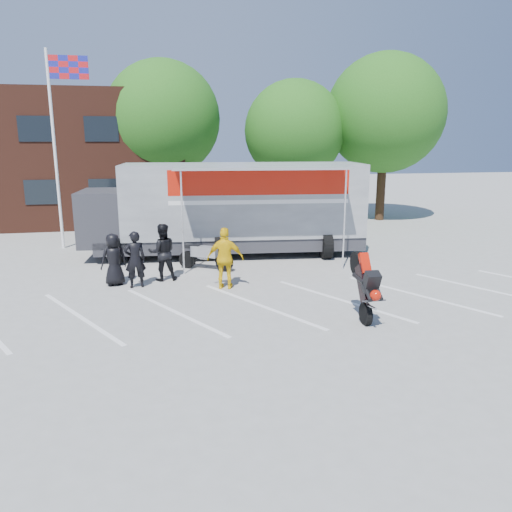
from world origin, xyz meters
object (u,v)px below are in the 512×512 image
object	(u,v)px
tree_mid	(294,131)
transporter_truck	(231,255)
tree_right	(385,114)
stunt_bike_rider	(356,316)
spectator_leather_c	(162,252)
spectator_leather_a	(114,260)
spectator_hivis	(225,258)
spectator_leather_b	(135,259)
tree_left	(163,119)
parked_motorcycle	(206,270)
flagpole	(59,126)

from	to	relation	value
tree_mid	transporter_truck	distance (m)	10.22
tree_right	tree_mid	bearing A→B (deg)	174.29
stunt_bike_rider	spectator_leather_c	bearing A→B (deg)	138.84
spectator_leather_a	spectator_hivis	distance (m)	3.57
spectator_leather_c	tree_mid	bearing A→B (deg)	-129.19
tree_mid	tree_right	xyz separation A→B (m)	(5.00, -0.50, 0.93)
spectator_leather_b	tree_left	bearing A→B (deg)	-104.03
tree_right	stunt_bike_rider	bearing A→B (deg)	-116.77
stunt_bike_rider	spectator_leather_c	distance (m)	6.71
tree_right	transporter_truck	world-z (taller)	tree_right
parked_motorcycle	spectator_hivis	xyz separation A→B (m)	(0.39, -2.38, 0.96)
tree_right	spectator_hivis	bearing A→B (deg)	-131.97
spectator_hivis	spectator_leather_b	bearing A→B (deg)	1.18
flagpole	spectator_leather_b	distance (m)	8.30
parked_motorcycle	stunt_bike_rider	size ratio (longest dim) A/B	1.09
spectator_hivis	stunt_bike_rider	bearing A→B (deg)	148.55
transporter_truck	parked_motorcycle	bearing A→B (deg)	-114.84
flagpole	spectator_leather_a	distance (m)	7.80
tree_right	transporter_truck	distance (m)	13.37
tree_left	spectator_hivis	distance (m)	14.04
spectator_leather_a	spectator_leather_b	size ratio (longest dim) A/B	0.93
spectator_leather_a	stunt_bike_rider	bearing A→B (deg)	127.41
tree_left	spectator_leather_a	xyz separation A→B (m)	(-1.92, -12.14, -4.73)
flagpole	stunt_bike_rider	xyz separation A→B (m)	(8.76, -10.33, -5.05)
tree_mid	tree_right	size ratio (longest dim) A/B	0.84
spectator_leather_a	spectator_leather_c	size ratio (longest dim) A/B	0.89
transporter_truck	spectator_hivis	xyz separation A→B (m)	(-0.86, -4.55, 0.96)
stunt_bike_rider	spectator_leather_a	world-z (taller)	spectator_leather_a
tree_right	spectator_hivis	distance (m)	16.47
tree_right	parked_motorcycle	world-z (taller)	tree_right
transporter_truck	spectator_leather_b	xyz separation A→B (m)	(-3.59, -3.90, 0.89)
tree_right	spectator_leather_b	xyz separation A→B (m)	(-13.24, -11.03, -4.98)
spectator_leather_a	spectator_leather_b	xyz separation A→B (m)	(0.67, -0.39, 0.06)
parked_motorcycle	spectator_leather_a	bearing A→B (deg)	143.82
spectator_leather_b	parked_motorcycle	bearing A→B (deg)	-151.97
spectator_leather_c	spectator_hivis	bearing A→B (deg)	140.18
parked_motorcycle	stunt_bike_rider	world-z (taller)	stunt_bike_rider
spectator_hivis	spectator_leather_c	bearing A→B (deg)	-20.27
flagpole	spectator_leather_c	world-z (taller)	flagpole
flagpole	tree_right	distance (m)	16.88
spectator_leather_a	spectator_leather_c	bearing A→B (deg)	170.68
transporter_truck	stunt_bike_rider	world-z (taller)	transporter_truck
tree_left	parked_motorcycle	bearing A→B (deg)	-84.18
tree_right	stunt_bike_rider	size ratio (longest dim) A/B	4.74
tree_right	transporter_truck	bearing A→B (deg)	-143.54
flagpole	parked_motorcycle	size ratio (longest dim) A/B	3.81
tree_left	spectator_hivis	xyz separation A→B (m)	(1.49, -13.18, -4.61)
parked_motorcycle	spectator_hivis	distance (m)	2.60
tree_left	spectator_leather_b	size ratio (longest dim) A/B	4.83
parked_motorcycle	transporter_truck	bearing A→B (deg)	0.05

